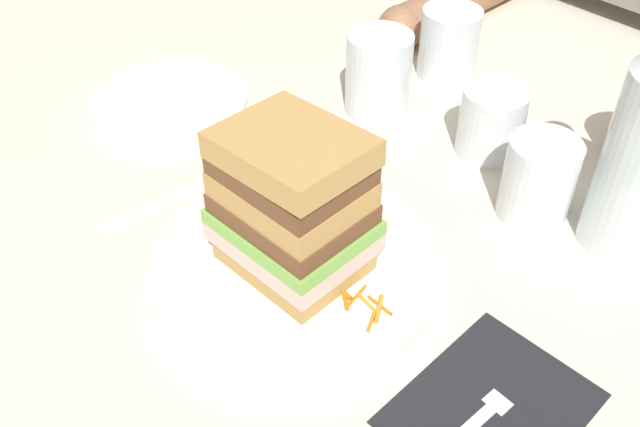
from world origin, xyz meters
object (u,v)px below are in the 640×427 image
(fork, at_px, (473,422))
(empty_tumbler_1, at_px, (449,43))
(main_plate, at_px, (296,267))
(knife, at_px, (180,194))
(juice_glass, at_px, (537,184))
(sandwich, at_px, (295,204))
(napkin_dark, at_px, (491,408))
(empty_tumbler_0, at_px, (491,122))
(side_plate, at_px, (170,103))
(empty_tumbler_3, at_px, (378,73))

(fork, bearing_deg, empty_tumbler_1, 131.69)
(main_plate, bearing_deg, knife, -175.42)
(juice_glass, relative_size, empty_tumbler_1, 0.98)
(sandwich, xyz_separation_m, fork, (0.21, -0.01, -0.08))
(sandwich, distance_m, juice_glass, 0.26)
(fork, bearing_deg, juice_glass, 115.17)
(main_plate, height_order, sandwich, sandwich)
(main_plate, xyz_separation_m, napkin_dark, (0.21, 0.01, -0.01))
(napkin_dark, xyz_separation_m, empty_tumbler_0, (-0.21, 0.27, 0.04))
(napkin_dark, distance_m, knife, 0.38)
(napkin_dark, relative_size, side_plate, 0.82)
(empty_tumbler_0, relative_size, empty_tumbler_1, 0.88)
(sandwich, relative_size, napkin_dark, 0.93)
(empty_tumbler_0, height_order, side_plate, empty_tumbler_0)
(juice_glass, distance_m, empty_tumbler_0, 0.11)
(knife, relative_size, empty_tumbler_3, 2.02)
(main_plate, xyz_separation_m, juice_glass, (0.10, 0.23, 0.03))
(fork, distance_m, empty_tumbler_3, 0.45)
(main_plate, relative_size, napkin_dark, 1.71)
(empty_tumbler_3, bearing_deg, empty_tumbler_1, 88.35)
(sandwich, relative_size, empty_tumbler_1, 1.62)
(juice_glass, bearing_deg, sandwich, -112.99)
(empty_tumbler_1, relative_size, side_plate, 0.47)
(sandwich, bearing_deg, napkin_dark, 3.71)
(main_plate, xyz_separation_m, empty_tumbler_3, (-0.14, 0.26, 0.04))
(empty_tumbler_1, distance_m, empty_tumbler_3, 0.13)
(sandwich, distance_m, empty_tumbler_0, 0.29)
(main_plate, bearing_deg, empty_tumbler_3, 118.92)
(sandwich, relative_size, juice_glass, 1.66)
(empty_tumbler_1, xyz_separation_m, empty_tumbler_3, (-0.00, -0.13, 0.00))
(sandwich, distance_m, empty_tumbler_1, 0.41)
(napkin_dark, bearing_deg, main_plate, -176.24)
(empty_tumbler_3, relative_size, side_plate, 0.52)
(napkin_dark, height_order, side_plate, side_plate)
(juice_glass, distance_m, empty_tumbler_3, 0.24)
(empty_tumbler_0, distance_m, side_plate, 0.39)
(knife, xyz_separation_m, empty_tumbler_1, (0.03, 0.40, 0.04))
(sandwich, xyz_separation_m, empty_tumbler_0, (0.00, 0.29, -0.05))
(knife, relative_size, juice_glass, 2.30)
(napkin_dark, bearing_deg, side_plate, 173.64)
(empty_tumbler_0, height_order, empty_tumbler_1, empty_tumbler_1)
(knife, height_order, empty_tumbler_1, empty_tumbler_1)
(fork, distance_m, knife, 0.38)
(juice_glass, relative_size, empty_tumbler_3, 0.88)
(empty_tumbler_1, height_order, side_plate, empty_tumbler_1)
(knife, relative_size, side_plate, 1.06)
(side_plate, bearing_deg, knife, -30.51)
(main_plate, distance_m, sandwich, 0.08)
(main_plate, bearing_deg, fork, -2.24)
(fork, relative_size, empty_tumbler_1, 1.87)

